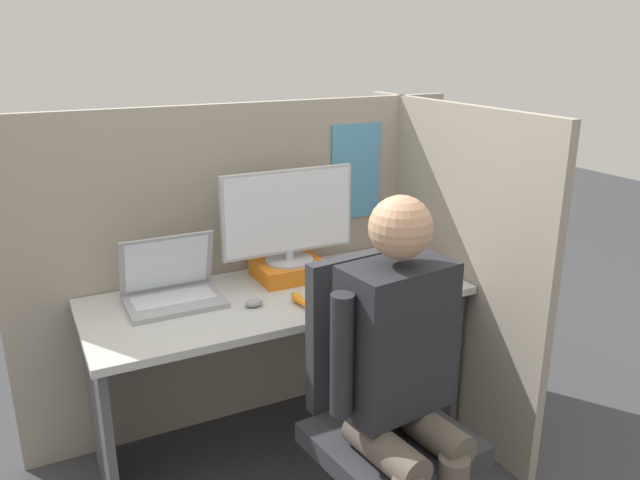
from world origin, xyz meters
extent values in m
cube|color=gray|center=(0.00, 0.64, 0.71)|extent=(2.00, 0.04, 1.42)
cube|color=#4C8EB7|center=(0.52, 0.61, 1.09)|extent=(0.25, 0.01, 0.43)
cube|color=gray|center=(0.77, 0.24, 0.71)|extent=(0.04, 1.23, 1.42)
cube|color=#B7B7B2|center=(0.00, 0.31, 0.69)|extent=(1.50, 0.61, 0.03)
cube|color=#4C4C51|center=(-0.71, 0.31, 0.34)|extent=(0.03, 0.52, 0.68)
cube|color=#4C4C51|center=(0.71, 0.31, 0.34)|extent=(0.03, 0.52, 0.68)
cube|color=orange|center=(0.11, 0.44, 0.74)|extent=(0.28, 0.23, 0.07)
cylinder|color=#B2B2B7|center=(0.11, 0.44, 0.79)|extent=(0.20, 0.20, 0.01)
cylinder|color=#B2B2B7|center=(0.11, 0.44, 0.81)|extent=(0.04, 0.04, 0.04)
cube|color=#B2B2B7|center=(0.11, 0.45, 1.00)|extent=(0.57, 0.02, 0.35)
cube|color=silver|center=(0.11, 0.43, 1.00)|extent=(0.55, 0.00, 0.33)
cube|color=#99999E|center=(-0.39, 0.38, 0.72)|extent=(0.36, 0.25, 0.02)
cube|color=silver|center=(-0.39, 0.40, 0.73)|extent=(0.30, 0.14, 0.00)
cube|color=#99999E|center=(-0.39, 0.46, 0.85)|extent=(0.36, 0.09, 0.24)
cube|color=silver|center=(-0.39, 0.46, 0.85)|extent=(0.32, 0.08, 0.21)
ellipsoid|color=gray|center=(-0.13, 0.23, 0.72)|extent=(0.07, 0.05, 0.03)
cube|color=#A31919|center=(0.65, 0.27, 0.74)|extent=(0.04, 0.13, 0.06)
cone|color=orange|center=(0.03, 0.13, 0.73)|extent=(0.04, 0.13, 0.04)
cylinder|color=green|center=(0.03, 0.21, 0.73)|extent=(0.02, 0.02, 0.02)
cube|color=#2D2D33|center=(0.11, -0.37, 0.41)|extent=(0.51, 0.51, 0.07)
cube|color=#2D2D33|center=(0.14, -0.11, 0.72)|extent=(0.44, 0.10, 0.54)
cylinder|color=brown|center=(0.01, -0.49, 0.50)|extent=(0.15, 0.31, 0.11)
cylinder|color=brown|center=(0.18, -0.47, 0.50)|extent=(0.15, 0.31, 0.11)
cube|color=#232328|center=(0.11, -0.37, 0.80)|extent=(0.36, 0.24, 0.48)
sphere|color=tan|center=(0.11, -0.37, 1.15)|extent=(0.19, 0.19, 0.19)
cylinder|color=#232328|center=(-0.10, -0.40, 0.80)|extent=(0.07, 0.07, 0.38)
cylinder|color=#232328|center=(0.31, -0.35, 0.80)|extent=(0.07, 0.07, 0.38)
camera|label=1|loc=(-0.88, -1.81, 1.68)|focal=35.00mm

